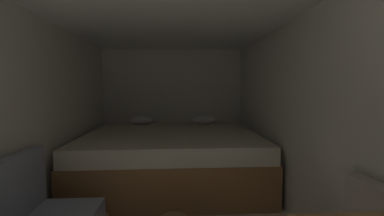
% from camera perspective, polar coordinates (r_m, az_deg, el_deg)
% --- Properties ---
extents(wall_back, '(2.66, 0.05, 2.08)m').
position_cam_1_polar(wall_back, '(4.56, -4.51, 0.57)').
color(wall_back, silver).
rests_on(wall_back, ground).
extents(wall_left, '(0.05, 4.63, 2.08)m').
position_cam_1_polar(wall_left, '(2.62, -35.29, -3.37)').
color(wall_left, silver).
rests_on(wall_left, ground).
extents(wall_right, '(0.05, 4.63, 2.08)m').
position_cam_1_polar(wall_right, '(2.55, 25.32, -3.16)').
color(wall_right, silver).
rests_on(wall_right, ground).
extents(ceiling_slab, '(2.66, 4.63, 0.05)m').
position_cam_1_polar(ceiling_slab, '(2.33, -5.69, 23.15)').
color(ceiling_slab, white).
rests_on(ceiling_slab, wall_left).
extents(bed, '(2.44, 1.99, 0.88)m').
position_cam_1_polar(bed, '(3.63, -4.71, -11.35)').
color(bed, olive).
rests_on(bed, ground).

